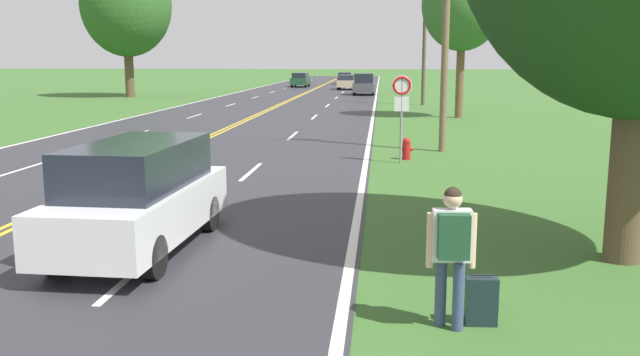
# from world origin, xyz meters

# --- Properties ---
(hitchhiker_person) EXTENTS (0.58, 0.41, 1.70)m
(hitchhiker_person) POSITION_xyz_m (7.75, 5.71, 1.04)
(hitchhiker_person) COLOR #38476B
(hitchhiker_person) RESTS_ON ground
(suitcase) EXTENTS (0.38, 0.17, 0.64)m
(suitcase) POSITION_xyz_m (8.14, 5.86, 0.29)
(suitcase) COLOR #19282D
(suitcase) RESTS_ON ground
(fire_hydrant) EXTENTS (0.41, 0.25, 0.69)m
(fire_hydrant) POSITION_xyz_m (7.73, 19.31, 0.35)
(fire_hydrant) COLOR red
(fire_hydrant) RESTS_ON ground
(traffic_sign) EXTENTS (0.60, 0.10, 2.65)m
(traffic_sign) POSITION_xyz_m (7.52, 18.50, 2.00)
(traffic_sign) COLOR gray
(traffic_sign) RESTS_ON ground
(utility_pole_midground) EXTENTS (1.80, 0.24, 8.68)m
(utility_pole_midground) POSITION_xyz_m (9.01, 21.34, 4.49)
(utility_pole_midground) COLOR brown
(utility_pole_midground) RESTS_ON ground
(utility_pole_far) EXTENTS (1.80, 0.24, 8.13)m
(utility_pole_far) POSITION_xyz_m (9.72, 44.76, 4.22)
(utility_pole_far) COLOR brown
(utility_pole_far) RESTS_ON ground
(tree_left_verge) EXTENTS (7.23, 7.23, 11.57)m
(tree_left_verge) POSITION_xyz_m (-13.69, 52.44, 7.38)
(tree_left_verge) COLOR brown
(tree_left_verge) RESTS_ON ground
(tree_behind_sign) EXTENTS (4.24, 4.24, 8.38)m
(tree_behind_sign) POSITION_xyz_m (11.06, 34.88, 5.91)
(tree_behind_sign) COLOR brown
(tree_behind_sign) RESTS_ON ground
(car_white_van_nearest) EXTENTS (1.87, 4.56, 1.81)m
(car_white_van_nearest) POSITION_xyz_m (2.99, 8.59, 0.94)
(car_white_van_nearest) COLOR black
(car_white_van_nearest) RESTS_ON ground
(car_dark_grey_van_approaching) EXTENTS (1.84, 3.93, 1.86)m
(car_dark_grey_van_approaching) POSITION_xyz_m (5.38, 57.41, 0.95)
(car_dark_grey_van_approaching) COLOR black
(car_dark_grey_van_approaching) RESTS_ON ground
(car_champagne_hatchback_mid_near) EXTENTS (1.81, 4.09, 1.47)m
(car_champagne_hatchback_mid_near) POSITION_xyz_m (3.37, 67.53, 0.79)
(car_champagne_hatchback_mid_near) COLOR black
(car_champagne_hatchback_mid_near) RESTS_ON ground
(car_dark_green_suv_mid_far) EXTENTS (1.82, 4.31, 1.57)m
(car_dark_green_suv_mid_far) POSITION_xyz_m (-2.04, 73.12, 0.84)
(car_dark_green_suv_mid_far) COLOR black
(car_dark_green_suv_mid_far) RESTS_ON ground
(car_maroon_hatchback_receding) EXTENTS (1.84, 4.26, 1.44)m
(car_maroon_hatchback_receding) POSITION_xyz_m (2.38, 82.13, 0.79)
(car_maroon_hatchback_receding) COLOR black
(car_maroon_hatchback_receding) RESTS_ON ground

